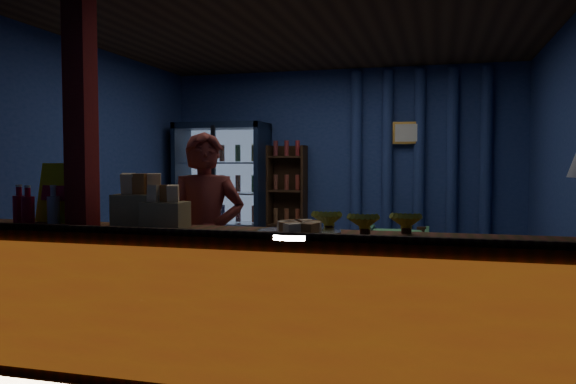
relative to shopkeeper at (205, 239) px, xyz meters
name	(u,v)px	position (x,y,z in m)	size (l,w,h in m)	color
ground	(302,307)	(0.44, 1.28, -0.80)	(4.60, 4.60, 0.00)	#515154
room_walls	(303,142)	(0.44, 1.28, 0.77)	(4.60, 4.60, 4.60)	navy
counter	(230,307)	(0.44, -0.63, -0.32)	(4.40, 0.57, 0.99)	brown
support_post	(82,174)	(-0.61, -0.62, 0.50)	(0.16, 0.16, 2.60)	maroon
beverage_cooler	(224,195)	(-1.11, 3.20, 0.13)	(1.20, 0.62, 1.90)	black
bottle_shelf	(288,206)	(-0.26, 3.34, -0.01)	(0.50, 0.28, 1.60)	#362311
curtain_folds	(419,169)	(1.44, 3.42, 0.50)	(1.74, 0.14, 2.50)	navy
framed_picture	(407,133)	(1.29, 3.38, 0.95)	(0.36, 0.04, 0.28)	gold
shopkeeper	(205,239)	(0.00, 0.00, 0.00)	(0.58, 0.38, 1.60)	maroon
green_chair	(398,254)	(1.24, 2.65, -0.48)	(0.69, 0.71, 0.65)	#57AE5F
side_table	(421,259)	(1.50, 2.69, -0.53)	(0.67, 0.55, 0.64)	#362311
yellow_sign	(65,193)	(-0.84, -0.49, 0.36)	(0.54, 0.23, 0.42)	#F2F30C
soda_bottles	(34,208)	(-1.01, -0.60, 0.26)	(0.36, 0.16, 0.27)	red
snack_box_left	(142,208)	(-0.23, -0.51, 0.27)	(0.37, 0.32, 0.35)	#9A834A
snack_box_centre	(165,213)	(-0.02, -0.59, 0.25)	(0.28, 0.24, 0.28)	#9A834A
pastry_tray	(299,230)	(0.89, -0.69, 0.18)	(0.50, 0.50, 0.08)	silver
banana_bunches	(366,221)	(1.26, -0.51, 0.22)	(0.68, 0.27, 0.15)	yellow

